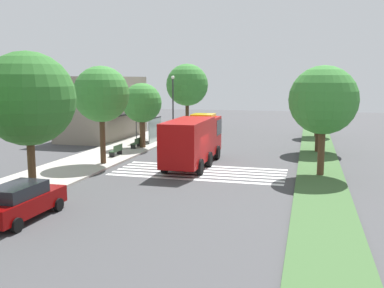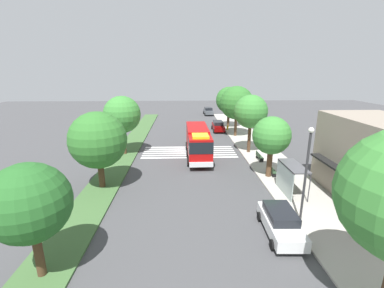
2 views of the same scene
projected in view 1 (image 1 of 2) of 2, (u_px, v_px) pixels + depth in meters
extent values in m
plane|color=#424244|center=(201.00, 171.00, 30.44)|extent=(120.00, 120.00, 0.00)
cube|color=#ADA89E|center=(85.00, 163.00, 32.75)|extent=(60.00, 5.01, 0.14)
cube|color=#3D6033|center=(320.00, 176.00, 28.36)|extent=(60.00, 3.00, 0.14)
cube|color=silver|center=(191.00, 179.00, 27.81)|extent=(0.45, 11.74, 0.01)
cube|color=silver|center=(194.00, 176.00, 28.67)|extent=(0.45, 11.74, 0.01)
cube|color=silver|center=(197.00, 174.00, 29.53)|extent=(0.45, 11.74, 0.01)
cube|color=silver|center=(201.00, 171.00, 30.39)|extent=(0.45, 11.74, 0.01)
cube|color=silver|center=(204.00, 168.00, 31.25)|extent=(0.45, 11.74, 0.01)
cube|color=silver|center=(207.00, 166.00, 32.11)|extent=(0.45, 11.74, 0.01)
cube|color=#A50C0C|center=(203.00, 134.00, 35.13)|extent=(2.84, 2.50, 2.79)
cube|color=#A50C0C|center=(188.00, 141.00, 30.64)|extent=(6.57, 2.55, 2.96)
cube|color=black|center=(204.00, 127.00, 35.45)|extent=(2.05, 2.51, 1.23)
cube|color=silver|center=(207.00, 145.00, 36.74)|extent=(0.27, 2.46, 0.50)
cube|color=yellow|center=(203.00, 115.00, 34.91)|extent=(1.99, 1.75, 0.24)
cylinder|color=black|center=(188.00, 151.00, 35.37)|extent=(1.10, 0.31, 1.10)
cylinder|color=black|center=(217.00, 152.00, 34.77)|extent=(1.10, 0.31, 1.10)
cylinder|color=black|center=(165.00, 165.00, 29.59)|extent=(1.10, 0.31, 1.10)
cylinder|color=black|center=(200.00, 167.00, 28.99)|extent=(1.10, 0.31, 1.10)
cylinder|color=black|center=(177.00, 158.00, 32.41)|extent=(1.10, 0.31, 1.10)
cylinder|color=black|center=(209.00, 159.00, 31.81)|extent=(1.10, 0.31, 1.10)
cube|color=#720505|center=(22.00, 204.00, 19.79)|extent=(4.73, 1.83, 0.79)
cube|color=black|center=(17.00, 191.00, 19.47)|extent=(2.65, 1.59, 0.58)
cylinder|color=black|center=(27.00, 202.00, 21.57)|extent=(0.64, 0.23, 0.64)
cylinder|color=black|center=(58.00, 205.00, 21.10)|extent=(0.64, 0.23, 0.64)
cylinder|color=black|center=(17.00, 225.00, 18.13)|extent=(0.64, 0.23, 0.64)
cube|color=silver|center=(192.00, 131.00, 48.23)|extent=(4.72, 2.05, 0.75)
cube|color=black|center=(191.00, 125.00, 47.91)|extent=(2.67, 1.75, 0.55)
cylinder|color=black|center=(188.00, 132.00, 50.01)|extent=(0.65, 0.24, 0.64)
cylinder|color=black|center=(204.00, 133.00, 49.46)|extent=(0.65, 0.24, 0.64)
cylinder|color=black|center=(179.00, 135.00, 47.11)|extent=(0.65, 0.24, 0.64)
cylinder|color=black|center=(196.00, 136.00, 46.56)|extent=(0.65, 0.24, 0.64)
cube|color=#4C4C51|center=(149.00, 118.00, 43.40)|extent=(3.50, 1.40, 0.12)
cube|color=#8C9E99|center=(155.00, 130.00, 43.40)|extent=(3.50, 0.08, 2.40)
cylinder|color=#333338|center=(136.00, 131.00, 42.12)|extent=(0.08, 0.08, 2.40)
cylinder|color=#333338|center=(149.00, 128.00, 45.36)|extent=(0.08, 0.08, 2.40)
cube|color=#2D472D|center=(136.00, 143.00, 39.81)|extent=(1.60, 0.50, 0.08)
cube|color=#2D472D|center=(138.00, 140.00, 39.71)|extent=(1.60, 0.06, 0.45)
cube|color=black|center=(133.00, 147.00, 39.15)|extent=(0.08, 0.45, 0.37)
cube|color=black|center=(139.00, 144.00, 40.53)|extent=(0.08, 0.45, 0.37)
cube|color=#2D472D|center=(116.00, 151.00, 35.62)|extent=(1.60, 0.50, 0.08)
cube|color=#2D472D|center=(118.00, 148.00, 35.52)|extent=(1.60, 0.06, 0.45)
cube|color=black|center=(112.00, 155.00, 34.96)|extent=(0.08, 0.45, 0.37)
cube|color=black|center=(119.00, 152.00, 36.34)|extent=(0.08, 0.45, 0.37)
cylinder|color=#2D2D30|center=(173.00, 108.00, 47.21)|extent=(0.16, 0.16, 6.22)
sphere|color=white|center=(173.00, 77.00, 46.73)|extent=(0.36, 0.36, 0.36)
cube|color=gray|center=(103.00, 108.00, 47.04)|extent=(11.36, 5.68, 6.62)
cube|color=black|center=(131.00, 113.00, 46.29)|extent=(9.09, 0.80, 0.16)
cylinder|color=#513823|center=(31.00, 162.00, 23.97)|extent=(0.43, 0.43, 3.38)
sphere|color=#2D6B28|center=(28.00, 99.00, 23.46)|extent=(5.10, 5.10, 5.10)
cylinder|color=#47301E|center=(103.00, 139.00, 32.18)|extent=(0.41, 0.41, 3.70)
sphere|color=#387F33|center=(101.00, 94.00, 31.70)|extent=(4.09, 4.09, 4.09)
cylinder|color=#513823|center=(142.00, 132.00, 39.86)|extent=(0.52, 0.52, 2.83)
sphere|color=#387F33|center=(142.00, 103.00, 39.46)|extent=(3.59, 3.59, 3.59)
cylinder|color=#47301E|center=(187.00, 114.00, 54.30)|extent=(0.44, 0.44, 3.69)
sphere|color=#387F33|center=(187.00, 85.00, 53.76)|extent=(5.18, 5.18, 5.18)
cylinder|color=#513823|center=(321.00, 149.00, 28.37)|extent=(0.45, 0.45, 3.34)
sphere|color=#387F33|center=(323.00, 100.00, 27.89)|extent=(4.42, 4.42, 4.42)
cylinder|color=#47301E|center=(318.00, 137.00, 37.61)|extent=(0.52, 0.52, 2.56)
sphere|color=#2D6B28|center=(320.00, 102.00, 37.17)|extent=(4.88, 4.88, 4.88)
cylinder|color=#47301E|center=(317.00, 124.00, 47.65)|extent=(0.43, 0.43, 2.67)
sphere|color=#235B23|center=(318.00, 100.00, 47.25)|extent=(3.83, 3.83, 3.83)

